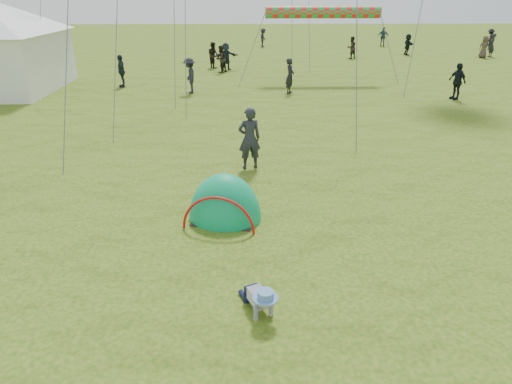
{
  "coord_description": "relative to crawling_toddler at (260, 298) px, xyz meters",
  "views": [
    {
      "loc": [
        -0.94,
        -6.31,
        4.7
      ],
      "look_at": [
        -0.73,
        2.07,
        1.0
      ],
      "focal_mm": 32.0,
      "sensor_mm": 36.0,
      "label": 1
    }
  ],
  "objects": [
    {
      "name": "ground",
      "position": [
        0.73,
        0.43,
        -0.28
      ],
      "size": [
        140.0,
        140.0,
        0.0
      ],
      "primitive_type": "plane",
      "color": "#20510B"
    },
    {
      "name": "crawling_toddler",
      "position": [
        0.0,
        0.0,
        0.0
      ],
      "size": [
        0.74,
        0.86,
        0.55
      ],
      "primitive_type": null,
      "rotation": [
        0.0,
        0.0,
        0.4
      ],
      "color": "black",
      "rests_on": "ground"
    },
    {
      "name": "popup_tent",
      "position": [
        -0.68,
        3.33,
        -0.28
      ],
      "size": [
        1.88,
        1.66,
        2.12
      ],
      "primitive_type": "ellipsoid",
      "rotation": [
        0.0,
        0.0,
        -0.21
      ],
      "color": "#039955",
      "rests_on": "ground"
    },
    {
      "name": "standing_adult",
      "position": [
        -0.09,
        6.51,
        0.61
      ],
      "size": [
        0.73,
        0.56,
        1.77
      ],
      "primitive_type": "imported",
      "rotation": [
        0.0,
        0.0,
        3.37
      ],
      "color": "#23242A",
      "rests_on": "ground"
    },
    {
      "name": "crowd_person_0",
      "position": [
        2.05,
        17.09,
        0.57
      ],
      "size": [
        0.59,
        0.72,
        1.69
      ],
      "primitive_type": "imported",
      "rotation": [
        0.0,
        0.0,
        1.23
      ],
      "color": "black",
      "rests_on": "ground"
    },
    {
      "name": "crowd_person_1",
      "position": [
        7.9,
        29.84,
        0.52
      ],
      "size": [
        0.97,
        0.9,
        1.6
      ],
      "primitive_type": "imported",
      "rotation": [
        0.0,
        0.0,
        3.63
      ],
      "color": "black",
      "rests_on": "ground"
    },
    {
      "name": "crowd_person_2",
      "position": [
        9.75,
        15.49,
        0.56
      ],
      "size": [
        0.73,
        1.06,
        1.67
      ],
      "primitive_type": "imported",
      "rotation": [
        0.0,
        0.0,
        5.07
      ],
      "color": "black",
      "rests_on": "ground"
    },
    {
      "name": "crowd_person_3",
      "position": [
        1.54,
        37.96,
        0.54
      ],
      "size": [
        0.91,
        1.19,
        1.63
      ],
      "primitive_type": "imported",
      "rotation": [
        0.0,
        0.0,
        1.24
      ],
      "color": "#23212B",
      "rests_on": "ground"
    },
    {
      "name": "crowd_person_4",
      "position": [
        18.11,
        29.92,
        0.53
      ],
      "size": [
        0.88,
        0.94,
        1.62
      ],
      "primitive_type": "imported",
      "rotation": [
        0.0,
        0.0,
        2.19
      ],
      "color": "#44372C",
      "rests_on": "ground"
    },
    {
      "name": "crowd_person_5",
      "position": [
        12.88,
        31.89,
        0.53
      ],
      "size": [
        0.59,
        1.52,
        1.61
      ],
      "primitive_type": "imported",
      "rotation": [
        0.0,
        0.0,
        1.65
      ],
      "color": "black",
      "rests_on": "ground"
    },
    {
      "name": "crowd_person_6",
      "position": [
        18.97,
        30.53,
        0.59
      ],
      "size": [
        0.75,
        0.73,
        1.73
      ],
      "primitive_type": "imported",
      "rotation": [
        0.0,
        0.0,
        3.89
      ],
      "color": "black",
      "rests_on": "ground"
    },
    {
      "name": "crowd_person_7",
      "position": [
        -2.26,
        25.42,
        0.55
      ],
      "size": [
        0.97,
        1.02,
        1.66
      ],
      "primitive_type": "imported",
      "rotation": [
        0.0,
        0.0,
        2.15
      ],
      "color": "black",
      "rests_on": "ground"
    },
    {
      "name": "crowd_person_8",
      "position": [
        12.66,
        38.15,
        0.58
      ],
      "size": [
        1.08,
        0.78,
        1.7
      ],
      "primitive_type": "imported",
      "rotation": [
        0.0,
        0.0,
        2.74
      ],
      "color": "#28424B",
      "rests_on": "ground"
    },
    {
      "name": "crowd_person_9",
      "position": [
        -2.93,
        17.21,
        0.58
      ],
      "size": [
        0.87,
        1.22,
        1.72
      ],
      "primitive_type": "imported",
      "rotation": [
        0.0,
        0.0,
        4.93
      ],
      "color": "black",
      "rests_on": "ground"
    },
    {
      "name": "crowd_person_11",
      "position": [
        -1.39,
        24.49,
        0.57
      ],
      "size": [
        1.65,
        1.01,
        1.69
      ],
      "primitive_type": "imported",
      "rotation": [
        0.0,
        0.0,
        0.35
      ],
      "color": "#1C2633",
      "rests_on": "ground"
    },
    {
      "name": "crowd_person_12",
      "position": [
        -12.16,
        21.49,
        0.62
      ],
      "size": [
        0.68,
        0.47,
        1.79
      ],
      "primitive_type": "imported",
      "rotation": [
        0.0,
        0.0,
        6.22
      ],
      "color": "black",
      "rests_on": "ground"
    },
    {
      "name": "crowd_person_13",
      "position": [
        -1.68,
        23.59,
        0.54
      ],
      "size": [
        0.99,
        1.0,
        1.63
      ],
      "primitive_type": "imported",
      "rotation": [
        0.0,
        0.0,
        3.99
      ],
      "color": "black",
      "rests_on": "ground"
    },
    {
      "name": "crowd_person_14",
      "position": [
        -6.73,
        18.94,
        0.56
      ],
      "size": [
        0.65,
        1.05,
        1.67
      ],
      "primitive_type": "imported",
      "rotation": [
        0.0,
        0.0,
        4.98
      ],
      "color": "#1C2631",
      "rests_on": "ground"
    },
    {
      "name": "crowd_person_15",
      "position": [
        21.29,
        35.43,
        0.59
      ],
      "size": [
        1.22,
        1.26,
        1.73
      ],
      "primitive_type": "imported",
      "rotation": [
        0.0,
        0.0,
        3.98
      ],
      "color": "black",
      "rests_on": "ground"
    },
    {
      "name": "rainbow_tube_kite",
      "position": [
        4.11,
        20.74,
        3.37
      ],
      "size": [
        6.29,
        0.64,
        0.64
      ],
      "primitive_type": "cylinder",
      "rotation": [
        0.0,
        1.57,
        0.0
      ],
      "color": "red"
    }
  ]
}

